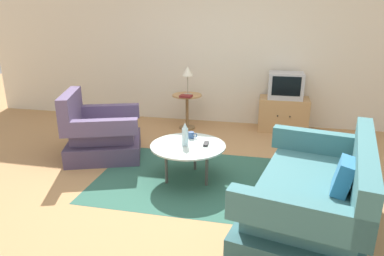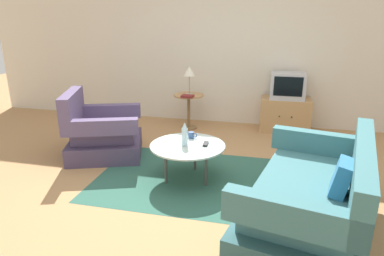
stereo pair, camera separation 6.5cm
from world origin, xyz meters
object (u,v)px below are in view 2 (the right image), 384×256
(coffee_table, at_px, (188,147))
(side_table, at_px, (189,104))
(armchair, at_px, (101,134))
(table_lamp, at_px, (189,73))
(couch, at_px, (312,198))
(tv_stand, at_px, (285,115))
(vase, at_px, (185,134))
(mug, at_px, (191,135))
(tv_remote_dark, at_px, (206,144))
(book, at_px, (187,96))
(television, at_px, (288,86))

(coffee_table, xyz_separation_m, side_table, (-0.45, 1.87, 0.03))
(armchair, height_order, table_lamp, table_lamp)
(armchair, height_order, side_table, armchair)
(couch, distance_m, tv_stand, 2.80)
(vase, bearing_deg, mug, 86.12)
(tv_stand, xyz_separation_m, tv_remote_dark, (-0.94, -2.07, 0.16))
(couch, relative_size, book, 9.35)
(television, bearing_deg, table_lamp, -171.22)
(side_table, bearing_deg, television, 8.18)
(couch, distance_m, television, 2.82)
(table_lamp, height_order, vase, table_lamp)
(couch, xyz_separation_m, mug, (-1.32, 0.91, 0.18))
(coffee_table, distance_m, mug, 0.24)
(coffee_table, height_order, book, book)
(armchair, bearing_deg, book, 123.88)
(armchair, relative_size, tv_stand, 1.49)
(tv_stand, distance_m, vase, 2.46)
(side_table, distance_m, table_lamp, 0.54)
(vase, bearing_deg, television, 61.14)
(couch, height_order, coffee_table, couch)
(side_table, bearing_deg, armchair, -121.83)
(mug, height_order, tv_remote_dark, mug)
(tv_stand, xyz_separation_m, table_lamp, (-1.57, -0.26, 0.68))
(television, height_order, vase, television)
(side_table, relative_size, tv_remote_dark, 4.06)
(armchair, bearing_deg, tv_remote_dark, 56.04)
(book, bearing_deg, vase, -72.75)
(mug, bearing_deg, side_table, 104.96)
(coffee_table, bearing_deg, armchair, 161.53)
(coffee_table, height_order, side_table, side_table)
(side_table, relative_size, vase, 2.15)
(table_lamp, height_order, mug, table_lamp)
(mug, relative_size, book, 0.55)
(armchair, height_order, vase, armchair)
(table_lamp, bearing_deg, side_table, 137.69)
(book, bearing_deg, tv_remote_dark, -64.84)
(book, bearing_deg, table_lamp, 98.08)
(armchair, xyz_separation_m, couch, (2.64, -1.12, -0.01))
(coffee_table, distance_m, television, 2.42)
(table_lamp, bearing_deg, tv_remote_dark, -70.69)
(side_table, relative_size, table_lamp, 1.25)
(couch, distance_m, tv_remote_dark, 1.33)
(side_table, distance_m, vase, 1.95)
(mug, bearing_deg, book, 105.85)
(armchair, relative_size, couch, 0.63)
(armchair, xyz_separation_m, tv_stand, (2.48, 1.67, -0.02))
(tv_stand, distance_m, table_lamp, 1.74)
(couch, bearing_deg, table_lamp, 46.93)
(couch, distance_m, vase, 1.51)
(mug, bearing_deg, armchair, 170.91)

